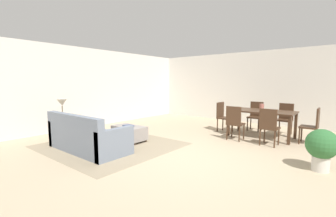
% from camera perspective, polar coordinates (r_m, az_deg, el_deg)
% --- Properties ---
extents(ground_plane, '(10.80, 10.80, 0.00)m').
position_cam_1_polar(ground_plane, '(4.92, 4.43, -11.84)').
color(ground_plane, tan).
extents(wall_back, '(9.00, 0.12, 2.70)m').
position_cam_1_polar(wall_back, '(9.24, 22.50, 4.83)').
color(wall_back, silver).
rests_on(wall_back, ground_plane).
extents(wall_left, '(0.12, 11.00, 2.70)m').
position_cam_1_polar(wall_left, '(8.36, -19.68, 4.81)').
color(wall_left, silver).
rests_on(wall_left, ground_plane).
extents(area_rug, '(3.00, 2.80, 0.01)m').
position_cam_1_polar(area_rug, '(5.93, -14.04, -8.76)').
color(area_rug, gray).
rests_on(area_rug, ground_plane).
extents(couch, '(2.06, 0.90, 0.86)m').
position_cam_1_polar(couch, '(5.57, -19.54, -6.90)').
color(couch, slate).
rests_on(couch, ground_plane).
extents(ottoman_table, '(0.91, 0.50, 0.40)m').
position_cam_1_polar(ottoman_table, '(6.17, -9.60, -5.88)').
color(ottoman_table, gray).
rests_on(ottoman_table, ground_plane).
extents(side_table, '(0.40, 0.40, 0.58)m').
position_cam_1_polar(side_table, '(6.75, -24.65, -3.34)').
color(side_table, olive).
rests_on(side_table, ground_plane).
extents(table_lamp, '(0.26, 0.26, 0.53)m').
position_cam_1_polar(table_lamp, '(6.68, -24.87, 1.18)').
color(table_lamp, brown).
rests_on(table_lamp, side_table).
extents(dining_table, '(1.72, 0.92, 0.76)m').
position_cam_1_polar(dining_table, '(6.96, 22.26, -1.18)').
color(dining_table, '#422B1C').
rests_on(dining_table, ground_plane).
extents(dining_chair_near_left, '(0.41, 0.41, 0.92)m').
position_cam_1_polar(dining_chair_near_left, '(6.36, 16.24, -3.03)').
color(dining_chair_near_left, '#422B1C').
rests_on(dining_chair_near_left, ground_plane).
extents(dining_chair_near_right, '(0.41, 0.41, 0.92)m').
position_cam_1_polar(dining_chair_near_right, '(6.08, 23.80, -3.77)').
color(dining_chair_near_right, '#422B1C').
rests_on(dining_chair_near_right, ground_plane).
extents(dining_chair_far_left, '(0.41, 0.41, 0.92)m').
position_cam_1_polar(dining_chair_far_left, '(7.92, 20.97, -1.34)').
color(dining_chair_far_left, '#422B1C').
rests_on(dining_chair_far_left, ground_plane).
extents(dining_chair_far_right, '(0.42, 0.42, 0.92)m').
position_cam_1_polar(dining_chair_far_right, '(7.68, 27.10, -1.87)').
color(dining_chair_far_right, '#422B1C').
rests_on(dining_chair_far_right, ground_plane).
extents(dining_chair_head_east, '(0.40, 0.40, 0.92)m').
position_cam_1_polar(dining_chair_head_east, '(6.74, 32.37, -3.27)').
color(dining_chair_head_east, '#422B1C').
rests_on(dining_chair_head_east, ground_plane).
extents(dining_chair_head_west, '(0.43, 0.43, 0.92)m').
position_cam_1_polar(dining_chair_head_west, '(7.44, 13.48, -1.58)').
color(dining_chair_head_west, '#422B1C').
rests_on(dining_chair_head_west, ground_plane).
extents(vase_centerpiece, '(0.12, 0.12, 0.18)m').
position_cam_1_polar(vase_centerpiece, '(6.99, 22.30, 0.33)').
color(vase_centerpiece, '#B26659').
rests_on(vase_centerpiece, dining_table).
extents(book_on_ottoman, '(0.28, 0.23, 0.03)m').
position_cam_1_polar(book_on_ottoman, '(6.09, -9.86, -4.26)').
color(book_on_ottoman, '#3F4C72').
rests_on(book_on_ottoman, ottoman_table).
extents(potted_plant, '(0.52, 0.52, 0.74)m').
position_cam_1_polar(potted_plant, '(4.84, 33.92, -7.86)').
color(potted_plant, beige).
rests_on(potted_plant, ground_plane).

